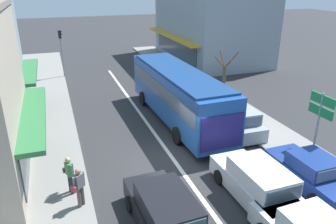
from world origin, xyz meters
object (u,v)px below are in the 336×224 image
(city_bus, at_px, (178,92))
(wagon_adjacent_lane_lead, at_px, (165,213))
(wagon_behind_bus_mid, at_px, (257,183))
(parked_wagon_kerb_third, at_px, (198,91))
(traffic_light_downstreet, at_px, (61,46))
(directional_road_sign, at_px, (320,112))
(pedestrian_with_handbag_near, at_px, (79,185))
(pedestrian_browsing_midblock, at_px, (69,173))
(street_tree_right, at_px, (224,81))
(parked_sedan_kerb_front, at_px, (311,173))
(parked_sedan_kerb_rear, at_px, (170,73))
(parked_hatchback_kerb_second, at_px, (239,122))

(city_bus, bearing_deg, wagon_adjacent_lane_lead, -113.69)
(wagon_behind_bus_mid, height_order, parked_wagon_kerb_third, same)
(traffic_light_downstreet, bearing_deg, wagon_behind_bus_mid, -73.40)
(traffic_light_downstreet, relative_size, directional_road_sign, 1.17)
(wagon_behind_bus_mid, xyz_separation_m, parked_wagon_kerb_third, (2.56, 11.37, 0.00))
(wagon_behind_bus_mid, bearing_deg, directional_road_sign, 18.93)
(parked_wagon_kerb_third, height_order, pedestrian_with_handbag_near, pedestrian_with_handbag_near)
(directional_road_sign, bearing_deg, city_bus, 119.99)
(parked_wagon_kerb_third, distance_m, traffic_light_downstreet, 13.15)
(wagon_adjacent_lane_lead, bearing_deg, wagon_behind_bus_mid, 6.81)
(directional_road_sign, distance_m, pedestrian_browsing_midblock, 11.19)
(city_bus, height_order, street_tree_right, street_tree_right)
(wagon_behind_bus_mid, xyz_separation_m, pedestrian_with_handbag_near, (-6.69, 1.70, 0.32))
(city_bus, distance_m, directional_road_sign, 8.25)
(city_bus, bearing_deg, parked_sedan_kerb_front, -72.21)
(street_tree_right, bearing_deg, directional_road_sign, -88.98)
(traffic_light_downstreet, height_order, directional_road_sign, traffic_light_downstreet)
(wagon_adjacent_lane_lead, bearing_deg, pedestrian_browsing_midblock, 132.78)
(wagon_adjacent_lane_lead, distance_m, street_tree_right, 13.11)
(parked_wagon_kerb_third, xyz_separation_m, parked_sedan_kerb_rear, (-0.13, 5.62, -0.08))
(city_bus, xyz_separation_m, street_tree_right, (3.95, 1.45, -0.11))
(wagon_adjacent_lane_lead, xyz_separation_m, parked_hatchback_kerb_second, (6.50, 6.00, -0.04))
(parked_hatchback_kerb_second, relative_size, pedestrian_browsing_midblock, 2.30)
(directional_road_sign, height_order, street_tree_right, street_tree_right)
(parked_sedan_kerb_rear, bearing_deg, wagon_behind_bus_mid, -98.15)
(directional_road_sign, distance_m, street_tree_right, 8.61)
(wagon_adjacent_lane_lead, relative_size, parked_sedan_kerb_front, 1.08)
(wagon_behind_bus_mid, distance_m, parked_sedan_kerb_front, 2.65)
(street_tree_right, bearing_deg, pedestrian_with_handbag_near, -142.01)
(parked_wagon_kerb_third, relative_size, pedestrian_with_handbag_near, 2.77)
(pedestrian_with_handbag_near, bearing_deg, parked_hatchback_kerb_second, 22.65)
(directional_road_sign, bearing_deg, wagon_adjacent_lane_lead, -166.99)
(parked_sedan_kerb_rear, height_order, pedestrian_browsing_midblock, pedestrian_browsing_midblock)
(city_bus, distance_m, pedestrian_with_handbag_near, 9.50)
(traffic_light_downstreet, bearing_deg, directional_road_sign, -62.31)
(wagon_behind_bus_mid, xyz_separation_m, traffic_light_downstreet, (-6.24, 20.91, 2.11))
(parked_wagon_kerb_third, xyz_separation_m, street_tree_right, (1.30, -1.43, 1.02))
(pedestrian_with_handbag_near, relative_size, pedestrian_browsing_midblock, 1.00)
(wagon_adjacent_lane_lead, bearing_deg, directional_road_sign, 13.01)
(wagon_adjacent_lane_lead, bearing_deg, pedestrian_with_handbag_near, 140.75)
(parked_wagon_kerb_third, xyz_separation_m, pedestrian_browsing_midblock, (-9.53, -8.66, 0.32))
(street_tree_right, bearing_deg, traffic_light_downstreet, 132.62)
(traffic_light_downstreet, bearing_deg, parked_wagon_kerb_third, -47.33)
(traffic_light_downstreet, bearing_deg, parked_hatchback_kerb_second, -60.48)
(parked_sedan_kerb_front, xyz_separation_m, parked_sedan_kerb_rear, (-0.21, 17.02, 0.00))
(parked_sedan_kerb_rear, xyz_separation_m, pedestrian_browsing_midblock, (-9.41, -14.29, 0.40))
(parked_sedan_kerb_front, bearing_deg, pedestrian_with_handbag_near, 169.54)
(wagon_adjacent_lane_lead, relative_size, parked_hatchback_kerb_second, 1.22)
(parked_sedan_kerb_front, xyz_separation_m, traffic_light_downstreet, (-8.88, 20.94, 2.19))
(traffic_light_downstreet, height_order, street_tree_right, traffic_light_downstreet)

